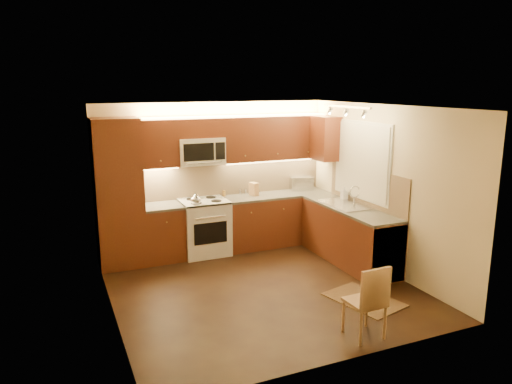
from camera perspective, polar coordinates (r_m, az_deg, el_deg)
name	(u,v)px	position (r m, az deg, el deg)	size (l,w,h in m)	color
floor	(262,288)	(6.89, 0.68, -11.23)	(4.00, 4.00, 0.01)	black
ceiling	(262,107)	(6.31, 0.74, 10.01)	(4.00, 4.00, 0.01)	beige
wall_back	(214,176)	(8.32, -4.92, 1.90)	(4.00, 0.01, 2.50)	beige
wall_front	(346,246)	(4.81, 10.55, -6.23)	(4.00, 0.01, 2.50)	beige
wall_left	(108,217)	(5.98, -17.07, -2.83)	(0.01, 4.00, 2.50)	beige
wall_right	(383,189)	(7.51, 14.78, 0.38)	(0.01, 4.00, 2.50)	beige
pantry	(118,194)	(7.69, -15.92, -0.18)	(0.70, 0.60, 2.30)	#4C1D10
base_cab_back_left	(163,233)	(7.98, -10.90, -4.81)	(0.62, 0.60, 0.86)	#4C1D10
counter_back_left	(162,206)	(7.86, -11.03, -1.68)	(0.62, 0.60, 0.04)	#353430
base_cab_back_right	(276,220)	(8.61, 2.40, -3.29)	(1.92, 0.60, 0.86)	#4C1D10
counter_back_right	(276,195)	(8.50, 2.43, -0.37)	(1.92, 0.60, 0.04)	#353430
base_cab_right	(349,236)	(7.86, 10.92, -5.09)	(0.60, 2.00, 0.86)	#4C1D10
counter_right	(350,208)	(7.73, 11.05, -1.91)	(0.60, 2.00, 0.04)	#353430
dishwasher	(376,249)	(7.32, 14.00, -6.56)	(0.58, 0.60, 0.84)	silver
backsplash_back	(234,177)	(8.43, -2.64, 1.74)	(3.30, 0.02, 0.60)	tan
backsplash_right	(367,187)	(7.83, 12.91, 0.59)	(0.02, 2.00, 0.60)	tan
upper_cab_back_left	(158,143)	(7.80, -11.54, 5.64)	(0.62, 0.35, 0.75)	#4C1D10
upper_cab_back_right	(274,138)	(8.45, 2.12, 6.39)	(1.92, 0.35, 0.75)	#4C1D10
upper_cab_bridge	(199,128)	(7.95, -6.70, 7.52)	(0.76, 0.35, 0.31)	#4C1D10
upper_cab_right_corner	(326,138)	(8.45, 8.21, 6.28)	(0.35, 0.50, 0.75)	#4C1D10
stove	(204,227)	(8.11, -6.10, -4.14)	(0.76, 0.65, 0.92)	silver
microwave	(200,151)	(7.97, -6.60, 4.83)	(0.76, 0.38, 0.44)	silver
window_frame	(362,161)	(7.87, 12.38, 3.64)	(0.03, 1.44, 1.24)	silver
window_blinds	(361,161)	(7.86, 12.26, 3.63)	(0.02, 1.36, 1.16)	silver
sink	(345,200)	(7.83, 10.47, -0.99)	(0.52, 0.86, 0.15)	silver
faucet	(355,195)	(7.91, 11.57, -0.33)	(0.20, 0.04, 0.30)	silver
track_light_bar	(346,107)	(7.42, 10.60, 9.87)	(0.04, 1.20, 0.03)	silver
kettle	(196,199)	(7.70, -7.12, -0.78)	(0.17, 0.17, 0.19)	silver
toaster_oven	(301,183)	(8.88, 5.32, 1.07)	(0.40, 0.30, 0.24)	silver
knife_block	(254,189)	(8.36, -0.25, 0.35)	(0.10, 0.16, 0.23)	#A8724C
spice_jar_a	(240,192)	(8.43, -1.87, 0.02)	(0.04, 0.04, 0.10)	silver
spice_jar_b	(224,193)	(8.36, -3.83, -0.12)	(0.04, 0.04, 0.10)	brown
spice_jar_c	(246,191)	(8.51, -1.23, 0.08)	(0.04, 0.04, 0.09)	silver
spice_jar_d	(224,193)	(8.33, -3.75, -0.16)	(0.04, 0.04, 0.10)	#A77932
soap_bottle	(344,193)	(8.19, 10.36, -0.15)	(0.10, 0.10, 0.21)	silver
rug	(364,300)	(6.68, 12.59, -12.30)	(0.64, 0.96, 0.01)	black
dining_chair	(365,300)	(5.65, 12.71, -12.33)	(0.38, 0.38, 0.86)	#A8724C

